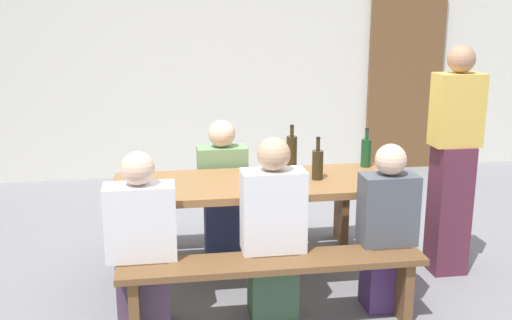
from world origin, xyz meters
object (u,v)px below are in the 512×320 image
object	(u,v)px
wine_glass_0	(389,170)
standing_host	(453,165)
wine_bottle_0	(366,152)
wine_bottle_1	(318,164)
seated_guest_near_0	(142,247)
bench_near	(273,274)
wooden_door	(405,81)
wine_glass_1	(246,175)
seated_guest_far_0	(223,192)
wine_bottle_2	(292,152)
seated_guest_near_1	(273,234)
tasting_table	(256,193)
seated_guest_near_2	(387,232)
bench_far	(243,205)

from	to	relation	value
wine_glass_0	standing_host	bearing A→B (deg)	22.51
wine_bottle_0	wine_bottle_1	distance (m)	0.53
seated_guest_near_0	wine_bottle_1	bearing A→B (deg)	-67.81
bench_near	wooden_door	bearing A→B (deg)	57.63
wooden_door	wine_glass_1	xyz separation A→B (m)	(-2.35, -3.16, -0.17)
seated_guest_near_0	seated_guest_far_0	distance (m)	1.19
wine_bottle_2	wine_glass_0	bearing A→B (deg)	-45.73
seated_guest_near_0	seated_guest_near_1	distance (m)	0.81
wine_bottle_2	seated_guest_far_0	xyz separation A→B (m)	(-0.49, 0.24, -0.36)
wine_bottle_1	standing_host	world-z (taller)	standing_host
wine_bottle_0	wine_glass_0	xyz separation A→B (m)	(-0.03, -0.54, 0.00)
tasting_table	seated_guest_near_2	distance (m)	0.94
bench_near	seated_guest_far_0	world-z (taller)	seated_guest_far_0
seated_guest_near_2	standing_host	bearing A→B (deg)	-54.27
wine_bottle_0	wine_bottle_1	bearing A→B (deg)	-148.11
seated_guest_near_1	seated_guest_near_2	distance (m)	0.74
wooden_door	seated_guest_far_0	xyz separation A→B (m)	(-2.42, -2.35, -0.53)
wine_bottle_0	wine_glass_1	bearing A→B (deg)	-150.93
bench_near	wine_bottle_1	distance (m)	0.93
bench_far	standing_host	bearing A→B (deg)	-26.40
wine_glass_1	seated_guest_near_0	world-z (taller)	seated_guest_near_0
wine_glass_0	seated_guest_far_0	size ratio (longest dim) A/B	0.15
wine_bottle_2	wooden_door	bearing A→B (deg)	53.35
bench_far	wine_bottle_2	xyz separation A→B (m)	(0.31, -0.39, 0.53)
bench_far	wine_bottle_1	size ratio (longest dim) A/B	6.16
bench_near	standing_host	world-z (taller)	standing_host
wine_bottle_0	wine_glass_1	xyz separation A→B (m)	(-0.99, -0.55, 0.02)
wine_glass_1	standing_host	size ratio (longest dim) A/B	0.11
seated_guest_near_0	seated_guest_near_2	world-z (taller)	seated_guest_near_0
wooden_door	bench_near	xyz separation A→B (m)	(-2.24, -3.54, -0.70)
tasting_table	wine_bottle_0	world-z (taller)	wine_bottle_0
wine_glass_1	wine_bottle_1	bearing A→B (deg)	26.62
seated_guest_far_0	wine_glass_1	bearing A→B (deg)	5.15
wine_glass_0	wine_glass_1	world-z (taller)	wine_glass_1
wooden_door	wine_bottle_2	world-z (taller)	wooden_door
seated_guest_near_1	wine_bottle_1	bearing A→B (deg)	-39.32
seated_guest_near_1	wine_bottle_0	bearing A→B (deg)	-47.80
seated_guest_far_0	wine_bottle_2	bearing A→B (deg)	63.72
wine_bottle_2	seated_guest_far_0	bearing A→B (deg)	153.72
wine_bottle_0	wine_glass_1	size ratio (longest dim) A/B	1.60
wine_bottle_2	tasting_table	bearing A→B (deg)	-138.57
wine_bottle_1	seated_guest_near_0	bearing A→B (deg)	-157.81
wooden_door	wine_glass_0	distance (m)	3.45
seated_guest_near_2	seated_guest_far_0	xyz separation A→B (m)	(-0.95, 1.03, -0.01)
seated_guest_near_1	standing_host	distance (m)	1.50
bench_near	standing_host	size ratio (longest dim) A/B	1.11
wine_bottle_0	wine_bottle_2	world-z (taller)	wine_bottle_2
seated_guest_near_1	seated_guest_far_0	bearing A→B (deg)	11.45
seated_guest_near_1	bench_near	bearing A→B (deg)	169.94
wooden_door	wine_bottle_1	distance (m)	3.42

